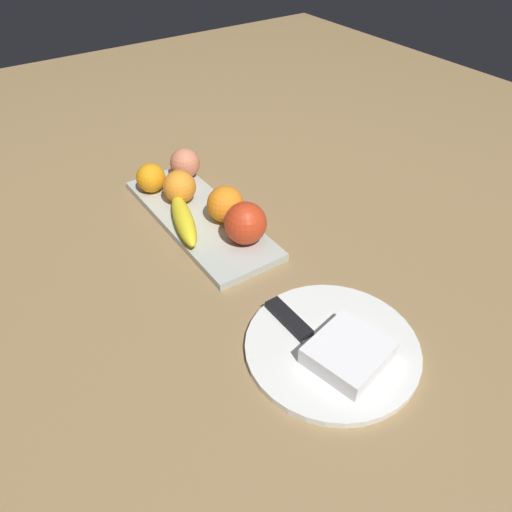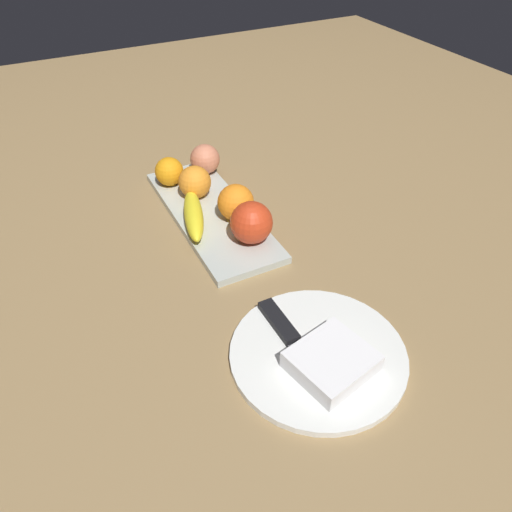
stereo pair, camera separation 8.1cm
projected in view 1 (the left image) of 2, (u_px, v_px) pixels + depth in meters
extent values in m
plane|color=olive|center=(208.00, 233.00, 0.94)|extent=(2.40, 2.40, 0.00)
cube|color=#B5BDB5|center=(200.00, 218.00, 0.96)|extent=(0.39, 0.14, 0.01)
sphere|color=red|center=(245.00, 223.00, 0.87)|extent=(0.08, 0.08, 0.08)
ellipsoid|color=yellow|center=(184.00, 220.00, 0.92)|extent=(0.17, 0.08, 0.04)
sphere|color=orange|center=(181.00, 186.00, 0.98)|extent=(0.07, 0.07, 0.07)
sphere|color=orange|center=(224.00, 204.00, 0.93)|extent=(0.07, 0.07, 0.07)
sphere|color=orange|center=(151.00, 178.00, 1.01)|extent=(0.06, 0.06, 0.06)
sphere|color=#D47B59|center=(185.00, 163.00, 1.05)|extent=(0.06, 0.06, 0.06)
cylinder|color=white|center=(332.00, 347.00, 0.72)|extent=(0.26, 0.26, 0.01)
cube|color=white|center=(349.00, 353.00, 0.68)|extent=(0.12, 0.12, 0.03)
cube|color=silver|center=(314.00, 346.00, 0.71)|extent=(0.15, 0.02, 0.00)
cube|color=black|center=(289.00, 319.00, 0.74)|extent=(0.09, 0.03, 0.01)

